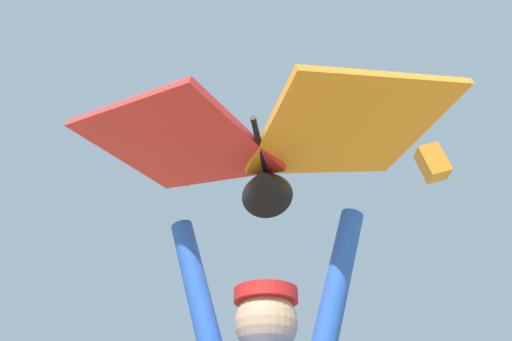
{
  "coord_description": "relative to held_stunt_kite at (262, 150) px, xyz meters",
  "views": [
    {
      "loc": [
        -0.09,
        -1.7,
        1.13
      ],
      "look_at": [
        -0.03,
        2.06,
        3.65
      ],
      "focal_mm": 28.57,
      "sensor_mm": 36.0,
      "label": 1
    }
  ],
  "objects": [
    {
      "name": "distant_kite_magenta_mid_left",
      "position": [
        -11.22,
        19.84,
        16.9
      ],
      "size": [
        0.86,
        1.05,
        1.12
      ],
      "color": "#DB2393"
    },
    {
      "name": "distant_kite_orange_far_center",
      "position": [
        7.3,
        11.88,
        8.29
      ],
      "size": [
        1.22,
        1.02,
        1.56
      ],
      "color": "orange"
    },
    {
      "name": "distant_kite_magenta_overhead_distant",
      "position": [
        -3.21,
        16.05,
        10.41
      ],
      "size": [
        1.09,
        0.92,
        1.17
      ],
      "color": "#DB2393"
    },
    {
      "name": "distant_kite_orange_high_left",
      "position": [
        10.04,
        23.22,
        18.0
      ],
      "size": [
        0.79,
        0.89,
        0.95
      ],
      "color": "orange"
    },
    {
      "name": "held_stunt_kite",
      "position": [
        0.0,
        0.0,
        0.0
      ],
      "size": [
        1.76,
        1.05,
        0.4
      ],
      "color": "black"
    },
    {
      "name": "distant_kite_yellow_mid_right",
      "position": [
        1.87,
        27.44,
        15.86
      ],
      "size": [
        1.42,
        1.32,
        2.19
      ],
      "color": "yellow"
    }
  ]
}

